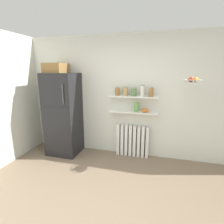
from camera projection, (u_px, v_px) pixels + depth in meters
ground_plane at (105, 196)px, 2.67m from camera, size 7.04×7.04×0.00m
back_wall at (126, 97)px, 3.82m from camera, size 7.04×0.10×2.60m
refrigerator at (63, 112)px, 3.90m from camera, size 0.68×0.66×2.01m
radiator at (133, 141)px, 3.87m from camera, size 0.70×0.12×0.69m
wall_shelf_lower at (133, 112)px, 3.69m from camera, size 1.01×0.22×0.02m
wall_shelf_upper at (134, 97)px, 3.61m from camera, size 1.01×0.22×0.02m
storage_jar_0 at (117, 91)px, 3.68m from camera, size 0.09×0.09×0.18m
storage_jar_1 at (125, 91)px, 3.63m from camera, size 0.10×0.10×0.19m
storage_jar_2 at (134, 92)px, 3.59m from camera, size 0.11×0.11×0.18m
storage_jar_3 at (142, 91)px, 3.54m from camera, size 0.09×0.09×0.23m
storage_jar_4 at (151, 92)px, 3.50m from camera, size 0.09×0.09×0.20m
vase at (136, 107)px, 3.65m from camera, size 0.09×0.09×0.20m
shelf_bowl at (145, 110)px, 3.62m from camera, size 0.16×0.16×0.07m
hanging_fruit_basket at (193, 80)px, 3.00m from camera, size 0.31×0.31×0.10m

